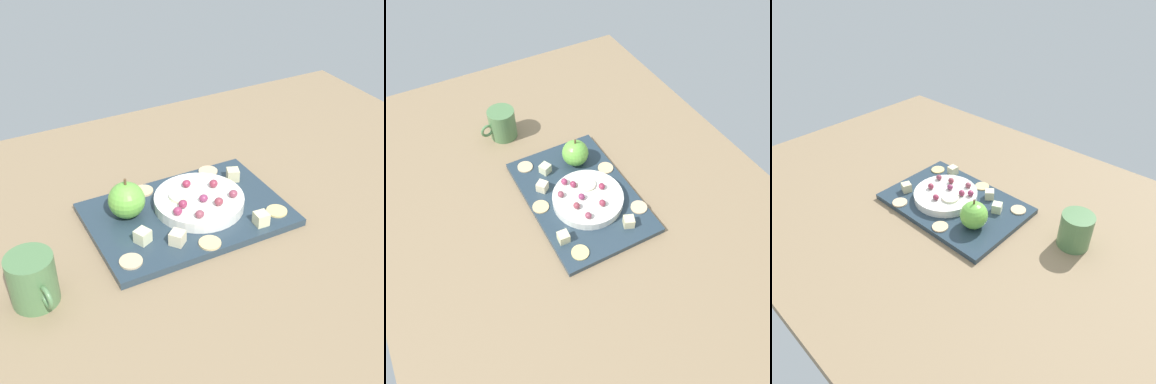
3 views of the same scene
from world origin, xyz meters
TOP-DOWN VIEW (x-y plane):
  - table at (0.00, 0.00)cm, footprint 143.84×102.71cm
  - platter at (-2.99, 1.24)cm, footprint 38.75×26.28cm
  - serving_dish at (-0.15, 1.83)cm, footprint 18.16×18.16cm
  - apple_whole at (-13.95, 5.54)cm, footprint 7.26×7.26cm
  - apple_stem at (-13.95, 5.54)cm, footprint 0.50×0.50cm
  - cheese_cube_0 at (7.68, -8.99)cm, footprint 2.68×2.68cm
  - cheese_cube_1 at (-14.55, -3.37)cm, footprint 3.38×3.38cm
  - cheese_cube_2 at (11.10, 7.06)cm, footprint 3.29×3.29cm
  - cheese_cube_3 at (-9.11, -6.76)cm, footprint 3.58×3.58cm
  - cracker_0 at (-7.93, 11.81)cm, footprint 4.19×4.19cm
  - cracker_1 at (-18.69, -7.62)cm, footprint 4.19×4.19cm
  - cracker_2 at (12.67, -7.18)cm, footprint 4.19×4.19cm
  - cracker_3 at (7.90, 12.28)cm, footprint 4.19×4.19cm
  - cracker_4 at (-3.93, -9.67)cm, footprint 4.19×4.19cm
  - grape_0 at (-4.55, -0.37)cm, footprint 1.81×1.63cm
  - grape_1 at (4.25, 3.54)cm, footprint 1.81×1.63cm
  - grape_2 at (5.98, -1.37)cm, footprint 1.81×1.63cm
  - grape_3 at (-0.48, -0.16)cm, footprint 1.81×1.63cm
  - grape_4 at (-0.60, 6.19)cm, footprint 1.81×1.63cm
  - grape_5 at (-3.16, -4.25)cm, footprint 1.81×1.63cm
  - grape_6 at (2.02, -2.48)cm, footprint 1.81×1.63cm
  - grape_7 at (-6.47, -1.60)cm, footprint 1.81×1.63cm
  - apple_slice_0 at (-3.33, 3.27)cm, footprint 4.71×4.71cm
  - cup at (-35.48, -7.49)cm, footprint 7.89×11.04cm

SIDE VIEW (x-z plane):
  - table at x=0.00cm, z-range 0.00..4.16cm
  - platter at x=-2.99cm, z-range 4.16..5.68cm
  - cracker_0 at x=-7.93cm, z-range 5.68..6.08cm
  - cracker_1 at x=-18.69cm, z-range 5.68..6.08cm
  - cracker_2 at x=12.67cm, z-range 5.68..6.08cm
  - cracker_3 at x=7.90cm, z-range 5.68..6.08cm
  - cracker_4 at x=-3.93cm, z-range 5.68..6.08cm
  - serving_dish at x=-0.15cm, z-range 5.68..7.92cm
  - cheese_cube_0 at x=7.68cm, z-range 5.68..8.23cm
  - cheese_cube_1 at x=-14.55cm, z-range 5.68..8.23cm
  - cheese_cube_2 at x=11.10cm, z-range 5.68..8.23cm
  - cheese_cube_3 at x=-9.11cm, z-range 5.68..8.23cm
  - apple_slice_0 at x=-3.33cm, z-range 7.92..8.52cm
  - grape_5 at x=-3.16cm, z-range 7.92..9.41cm
  - grape_3 at x=-0.48cm, z-range 7.92..9.44cm
  - grape_4 at x=-0.60cm, z-range 7.92..9.46cm
  - grape_2 at x=5.98cm, z-range 7.92..9.47cm
  - cup at x=-35.48cm, z-range 4.16..13.27cm
  - grape_6 at x=2.02cm, z-range 7.92..9.60cm
  - grape_1 at x=4.25cm, z-range 7.92..9.62cm
  - grape_7 at x=-6.47cm, z-range 7.92..9.63cm
  - grape_0 at x=-4.55cm, z-range 7.92..9.64cm
  - apple_whole at x=-13.95cm, z-range 5.68..12.95cm
  - apple_stem at x=-13.95cm, z-range 12.95..14.15cm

